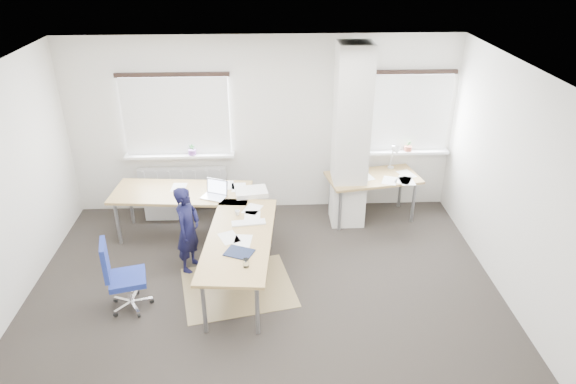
{
  "coord_description": "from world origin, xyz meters",
  "views": [
    {
      "loc": [
        0.06,
        -5.07,
        4.13
      ],
      "look_at": [
        0.33,
        0.9,
        1.07
      ],
      "focal_mm": 32.0,
      "sensor_mm": 36.0,
      "label": 1
    }
  ],
  "objects_px": {
    "desk_main": "(212,215)",
    "person": "(188,229)",
    "task_chair": "(126,290)",
    "desk_side": "(373,179)"
  },
  "relations": [
    {
      "from": "desk_main",
      "to": "person",
      "type": "height_order",
      "value": "person"
    },
    {
      "from": "desk_main",
      "to": "person",
      "type": "relative_size",
      "value": 2.3
    },
    {
      "from": "desk_main",
      "to": "person",
      "type": "bearing_deg",
      "value": -137.85
    },
    {
      "from": "desk_side",
      "to": "task_chair",
      "type": "relative_size",
      "value": 1.57
    },
    {
      "from": "desk_main",
      "to": "task_chair",
      "type": "distance_m",
      "value": 1.48
    },
    {
      "from": "desk_main",
      "to": "desk_side",
      "type": "xyz_separation_m",
      "value": [
        2.39,
        1.03,
        -0.01
      ]
    },
    {
      "from": "desk_side",
      "to": "person",
      "type": "bearing_deg",
      "value": -164.99
    },
    {
      "from": "desk_side",
      "to": "person",
      "type": "xyz_separation_m",
      "value": [
        -2.7,
        -1.26,
        -0.08
      ]
    },
    {
      "from": "desk_main",
      "to": "task_chair",
      "type": "relative_size",
      "value": 2.92
    },
    {
      "from": "person",
      "to": "desk_side",
      "type": "bearing_deg",
      "value": -44.6
    }
  ]
}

